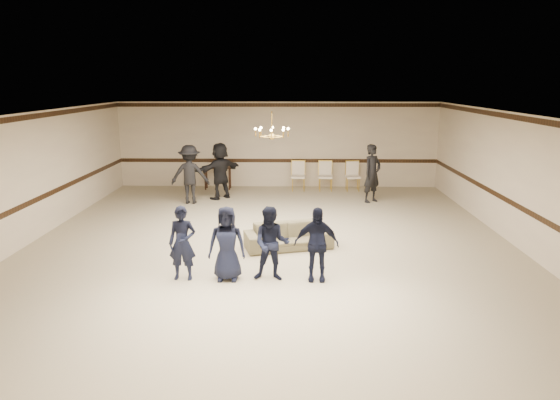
{
  "coord_description": "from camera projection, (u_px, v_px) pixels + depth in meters",
  "views": [
    {
      "loc": [
        0.49,
        -12.14,
        3.95
      ],
      "look_at": [
        0.24,
        -0.5,
        1.22
      ],
      "focal_mm": 32.66,
      "sensor_mm": 36.0,
      "label": 1
    }
  ],
  "objects": [
    {
      "name": "boy_b",
      "position": [
        227.0,
        244.0,
        10.23
      ],
      "size": [
        0.75,
        0.49,
        1.52
      ],
      "primitive_type": "imported",
      "rotation": [
        0.0,
        0.0,
        -0.0
      ],
      "color": "black",
      "rests_on": "floor"
    },
    {
      "name": "chandelier",
      "position": [
        272.0,
        124.0,
        13.05
      ],
      "size": [
        0.94,
        0.94,
        0.89
      ],
      "primitive_type": null,
      "color": "gold",
      "rests_on": "ceiling"
    },
    {
      "name": "console_table",
      "position": [
        218.0,
        178.0,
        18.99
      ],
      "size": [
        1.03,
        0.5,
        0.85
      ],
      "primitive_type": "cube",
      "rotation": [
        0.0,
        0.0,
        0.07
      ],
      "color": "black",
      "rests_on": "floor"
    },
    {
      "name": "chair_rail",
      "position": [
        278.0,
        161.0,
        19.3
      ],
      "size": [
        12.0,
        0.02,
        0.14
      ],
      "primitive_type": "cube",
      "color": "black",
      "rests_on": "wall_back"
    },
    {
      "name": "banquet_chair_right",
      "position": [
        353.0,
        176.0,
        18.66
      ],
      "size": [
        0.56,
        0.56,
        1.06
      ],
      "primitive_type": null,
      "rotation": [
        0.0,
        0.0,
        0.09
      ],
      "color": "#EEE0C8",
      "rests_on": "floor"
    },
    {
      "name": "banquet_chair_left",
      "position": [
        298.0,
        176.0,
        18.71
      ],
      "size": [
        0.56,
        0.56,
        1.06
      ],
      "primitive_type": null,
      "rotation": [
        0.0,
        0.0,
        -0.09
      ],
      "color": "#EEE0C8",
      "rests_on": "floor"
    },
    {
      "name": "adult_mid",
      "position": [
        220.0,
        171.0,
        17.32
      ],
      "size": [
        1.69,
        1.65,
        1.93
      ],
      "primitive_type": "imported",
      "rotation": [
        0.0,
        0.0,
        3.9
      ],
      "color": "black",
      "rests_on": "floor"
    },
    {
      "name": "adult_right",
      "position": [
        372.0,
        173.0,
        16.82
      ],
      "size": [
        0.84,
        0.8,
        1.93
      ],
      "primitive_type": "imported",
      "rotation": [
        0.0,
        0.0,
        0.68
      ],
      "color": "black",
      "rests_on": "floor"
    },
    {
      "name": "room",
      "position": [
        270.0,
        180.0,
        12.37
      ],
      "size": [
        12.01,
        14.01,
        3.21
      ],
      "color": "tan",
      "rests_on": "ground"
    },
    {
      "name": "crown_molding",
      "position": [
        278.0,
        105.0,
        18.83
      ],
      "size": [
        12.0,
        0.02,
        0.14
      ],
      "primitive_type": "cube",
      "color": "black",
      "rests_on": "wall_back"
    },
    {
      "name": "boy_c",
      "position": [
        272.0,
        244.0,
        10.21
      ],
      "size": [
        0.77,
        0.62,
        1.52
      ],
      "primitive_type": "imported",
      "rotation": [
        0.0,
        0.0,
        -0.06
      ],
      "color": "black",
      "rests_on": "floor"
    },
    {
      "name": "boy_a",
      "position": [
        182.0,
        243.0,
        10.25
      ],
      "size": [
        0.57,
        0.38,
        1.52
      ],
      "primitive_type": "imported",
      "rotation": [
        0.0,
        0.0,
        -0.03
      ],
      "color": "black",
      "rests_on": "floor"
    },
    {
      "name": "boy_d",
      "position": [
        316.0,
        244.0,
        10.19
      ],
      "size": [
        0.91,
        0.41,
        1.52
      ],
      "primitive_type": "imported",
      "rotation": [
        0.0,
        0.0,
        -0.04
      ],
      "color": "black",
      "rests_on": "floor"
    },
    {
      "name": "settee",
      "position": [
        288.0,
        236.0,
        12.27
      ],
      "size": [
        2.21,
        1.34,
        0.61
      ],
      "primitive_type": "imported",
      "rotation": [
        0.0,
        0.0,
        0.27
      ],
      "color": "#6A6547",
      "rests_on": "floor"
    },
    {
      "name": "adult_left",
      "position": [
        190.0,
        174.0,
        16.65
      ],
      "size": [
        1.27,
        0.76,
        1.93
      ],
      "primitive_type": "imported",
      "rotation": [
        0.0,
        0.0,
        3.18
      ],
      "color": "black",
      "rests_on": "floor"
    },
    {
      "name": "banquet_chair_mid",
      "position": [
        325.0,
        176.0,
        18.69
      ],
      "size": [
        0.55,
        0.55,
        1.06
      ],
      "primitive_type": null,
      "rotation": [
        0.0,
        0.0,
        -0.07
      ],
      "color": "#EEE0C8",
      "rests_on": "floor"
    }
  ]
}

